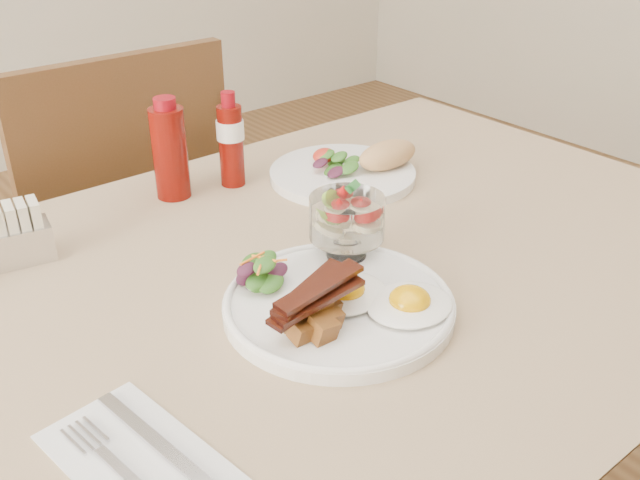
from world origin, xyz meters
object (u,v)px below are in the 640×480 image
Objects in this scene: main_plate at (339,306)px; ketchup_bottle at (170,151)px; table at (313,326)px; second_plate at (353,168)px; sugar_caddy at (15,237)px; chair_far at (117,237)px; fruit_cup at (347,218)px; hot_sauce_bottle at (231,141)px.

ketchup_bottle reaches higher than main_plate.
second_plate is (0.25, 0.20, 0.11)m from table.
table is at bearing -141.37° from second_plate.
table is at bearing -32.86° from sugar_caddy.
chair_far is at bearing 118.02° from second_plate.
chair_far is 0.55m from sugar_caddy.
main_plate is (-0.03, -0.09, 0.10)m from table.
second_plate is (0.28, 0.29, 0.01)m from main_plate.
hot_sauce_bottle is at bearing 84.70° from fruit_cup.
hot_sauce_bottle is 1.59× the size of sugar_caddy.
fruit_cup is at bearing -86.23° from chair_far.
fruit_cup is at bearing -133.40° from second_plate.
ketchup_bottle reaches higher than sugar_caddy.
chair_far is 5.89× the size of hot_sauce_bottle.
chair_far reaches higher than table.
ketchup_bottle is (-0.07, 0.34, 0.01)m from fruit_cup.
fruit_cup is 0.32m from hot_sauce_bottle.
hot_sauce_bottle is at bearing 148.39° from second_plate.
sugar_caddy is at bearing 139.21° from fruit_cup.
second_plate is 0.21m from hot_sauce_bottle.
fruit_cup is at bearing -95.30° from hot_sauce_bottle.
fruit_cup is 0.30m from second_plate.
table is at bearing -85.64° from ketchup_bottle.
hot_sauce_bottle reaches higher than fruit_cup.
table is 1.43× the size of chair_far.
main_plate is 1.10× the size of second_plate.
chair_far is at bearing 87.46° from main_plate.
chair_far is at bearing 85.79° from ketchup_bottle.
sugar_caddy is (-0.34, 0.29, -0.03)m from fruit_cup.
fruit_cup is 0.39× the size of second_plate.
main_plate is 2.81× the size of sugar_caddy.
ketchup_bottle is at bearing 167.81° from hot_sauce_bottle.
table is 0.68m from chair_far.
fruit_cup is (0.04, -0.02, 0.16)m from table.
fruit_cup is 0.63× the size of hot_sauce_bottle.
hot_sauce_bottle is at bearing 15.21° from sugar_caddy.
second_plate is at bearing 2.37° from sugar_caddy.
ketchup_bottle reaches higher than table.
hot_sauce_bottle is (0.11, 0.40, 0.07)m from main_plate.
table is at bearing 70.18° from main_plate.
fruit_cup reaches higher than table.
second_plate is at bearing 38.63° from table.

